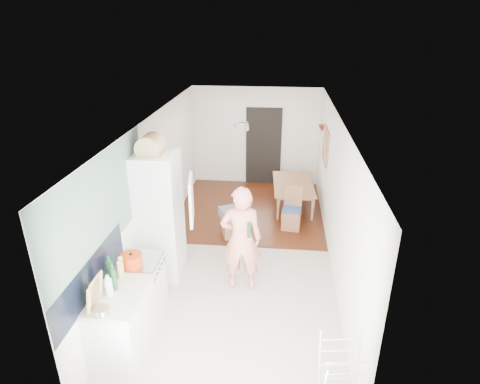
% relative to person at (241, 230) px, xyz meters
% --- Properties ---
extents(room_shell, '(3.20, 7.00, 2.50)m').
position_rel_person_xyz_m(room_shell, '(-0.08, 1.02, 0.21)').
color(room_shell, white).
rests_on(room_shell, ground).
extents(floor, '(3.20, 7.00, 0.01)m').
position_rel_person_xyz_m(floor, '(-0.08, 1.02, -1.04)').
color(floor, beige).
rests_on(floor, ground).
extents(wood_floor_overlay, '(3.20, 3.30, 0.01)m').
position_rel_person_xyz_m(wood_floor_overlay, '(-0.08, 2.87, -1.04)').
color(wood_floor_overlay, '#512512').
rests_on(wood_floor_overlay, room_shell).
extents(sage_wall_panel, '(0.02, 3.00, 1.30)m').
position_rel_person_xyz_m(sage_wall_panel, '(-1.67, -0.98, 0.81)').
color(sage_wall_panel, gray).
rests_on(sage_wall_panel, room_shell).
extents(tile_splashback, '(0.02, 1.90, 0.50)m').
position_rel_person_xyz_m(tile_splashback, '(-1.66, -1.53, 0.11)').
color(tile_splashback, black).
rests_on(tile_splashback, room_shell).
extents(doorway_recess, '(0.90, 0.04, 2.00)m').
position_rel_person_xyz_m(doorway_recess, '(0.12, 4.50, -0.04)').
color(doorway_recess, black).
rests_on(doorway_recess, room_shell).
extents(base_cabinet, '(0.60, 0.90, 0.86)m').
position_rel_person_xyz_m(base_cabinet, '(-1.38, -1.53, -0.61)').
color(base_cabinet, white).
rests_on(base_cabinet, room_shell).
extents(worktop, '(0.62, 0.92, 0.06)m').
position_rel_person_xyz_m(worktop, '(-1.38, -1.53, -0.15)').
color(worktop, beige).
rests_on(worktop, room_shell).
extents(range_cooker, '(0.60, 0.60, 0.88)m').
position_rel_person_xyz_m(range_cooker, '(-1.38, -0.78, -0.60)').
color(range_cooker, white).
rests_on(range_cooker, room_shell).
extents(cooker_top, '(0.60, 0.60, 0.04)m').
position_rel_person_xyz_m(cooker_top, '(-1.38, -0.78, -0.14)').
color(cooker_top, '#B1B1B3').
rests_on(cooker_top, room_shell).
extents(fridge_housing, '(0.66, 0.66, 2.15)m').
position_rel_person_xyz_m(fridge_housing, '(-1.35, 0.24, 0.03)').
color(fridge_housing, white).
rests_on(fridge_housing, room_shell).
extents(fridge_door, '(0.14, 0.56, 0.70)m').
position_rel_person_xyz_m(fridge_door, '(-0.74, -0.06, 0.51)').
color(fridge_door, white).
rests_on(fridge_door, room_shell).
extents(fridge_interior, '(0.02, 0.52, 0.66)m').
position_rel_person_xyz_m(fridge_interior, '(-1.04, 0.24, 0.51)').
color(fridge_interior, white).
rests_on(fridge_interior, room_shell).
extents(pinboard, '(0.03, 0.90, 0.70)m').
position_rel_person_xyz_m(pinboard, '(1.50, 2.92, 0.51)').
color(pinboard, tan).
rests_on(pinboard, room_shell).
extents(pinboard_frame, '(0.00, 0.94, 0.74)m').
position_rel_person_xyz_m(pinboard_frame, '(1.49, 2.92, 0.51)').
color(pinboard_frame, '#A96D4B').
rests_on(pinboard_frame, room_shell).
extents(wall_sconce, '(0.18, 0.18, 0.16)m').
position_rel_person_xyz_m(wall_sconce, '(1.46, 3.57, 0.71)').
color(wall_sconce, maroon).
rests_on(wall_sconce, room_shell).
extents(person, '(0.81, 0.58, 2.09)m').
position_rel_person_xyz_m(person, '(0.00, 0.00, 0.00)').
color(person, '#F68976').
rests_on(person, floor).
extents(dining_table, '(0.83, 1.40, 0.48)m').
position_rel_person_xyz_m(dining_table, '(0.91, 3.15, -0.80)').
color(dining_table, '#A96D4B').
rests_on(dining_table, floor).
extents(dining_chair, '(0.41, 0.41, 0.88)m').
position_rel_person_xyz_m(dining_chair, '(0.83, 2.07, -0.60)').
color(dining_chair, '#A96D4B').
rests_on(dining_chair, floor).
extents(stool, '(0.44, 0.44, 0.45)m').
position_rel_person_xyz_m(stool, '(-0.35, 1.61, -0.82)').
color(stool, '#A96D4B').
rests_on(stool, floor).
extents(grey_drape, '(0.53, 0.53, 0.18)m').
position_rel_person_xyz_m(grey_drape, '(-0.36, 1.58, -0.51)').
color(grey_drape, gray).
rests_on(grey_drape, stool).
extents(drying_rack, '(0.50, 0.46, 0.86)m').
position_rel_person_xyz_m(drying_rack, '(1.30, -2.09, -0.61)').
color(drying_rack, white).
rests_on(drying_rack, floor).
extents(bread_bin, '(0.44, 0.42, 0.21)m').
position_rel_person_xyz_m(bread_bin, '(-1.40, 0.25, 1.21)').
color(bread_bin, tan).
rests_on(bread_bin, fridge_housing).
extents(red_casserole, '(0.36, 0.36, 0.17)m').
position_rel_person_xyz_m(red_casserole, '(-1.41, -0.92, -0.04)').
color(red_casserole, red).
rests_on(red_casserole, cooker_top).
extents(steel_pan, '(0.20, 0.20, 0.09)m').
position_rel_person_xyz_m(steel_pan, '(-1.41, -1.90, -0.08)').
color(steel_pan, '#B1B1B3').
rests_on(steel_pan, worktop).
extents(held_bottle, '(0.05, 0.05, 0.24)m').
position_rel_person_xyz_m(held_bottle, '(0.13, -0.12, 0.08)').
color(held_bottle, '#17411F').
rests_on(held_bottle, person).
extents(bottle_a, '(0.08, 0.08, 0.32)m').
position_rel_person_xyz_m(bottle_a, '(-1.53, -1.32, 0.04)').
color(bottle_a, '#17411F').
rests_on(bottle_a, worktop).
extents(bottle_b, '(0.09, 0.09, 0.30)m').
position_rel_person_xyz_m(bottle_b, '(-1.44, -1.44, 0.03)').
color(bottle_b, '#17411F').
rests_on(bottle_b, worktop).
extents(bottle_c, '(0.12, 0.12, 0.23)m').
position_rel_person_xyz_m(bottle_c, '(-1.46, -1.56, -0.01)').
color(bottle_c, silver).
rests_on(bottle_c, worktop).
extents(pepper_mill_front, '(0.07, 0.07, 0.20)m').
position_rel_person_xyz_m(pepper_mill_front, '(-1.46, -1.22, -0.02)').
color(pepper_mill_front, tan).
rests_on(pepper_mill_front, worktop).
extents(pepper_mill_back, '(0.07, 0.07, 0.23)m').
position_rel_person_xyz_m(pepper_mill_back, '(-1.45, -1.16, -0.01)').
color(pepper_mill_back, tan).
rests_on(pepper_mill_back, worktop).
extents(chopping_boards, '(0.11, 0.29, 0.39)m').
position_rel_person_xyz_m(chopping_boards, '(-1.52, -1.79, 0.07)').
color(chopping_boards, tan).
rests_on(chopping_boards, worktop).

